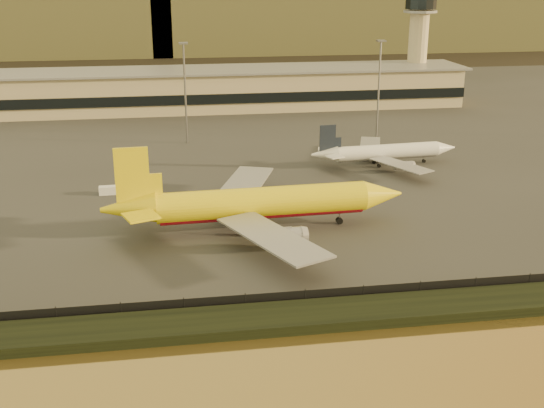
% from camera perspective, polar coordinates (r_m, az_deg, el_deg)
% --- Properties ---
extents(ground, '(900.00, 900.00, 0.00)m').
position_cam_1_polar(ground, '(103.22, 0.23, -5.35)').
color(ground, black).
rests_on(ground, ground).
extents(embankment, '(320.00, 7.00, 1.40)m').
position_cam_1_polar(embankment, '(87.92, 2.01, -9.46)').
color(embankment, black).
rests_on(embankment, ground).
extents(tarmac, '(320.00, 220.00, 0.20)m').
position_cam_1_polar(tarmac, '(193.14, -4.29, 6.27)').
color(tarmac, '#2D2D2D').
rests_on(tarmac, ground).
extents(perimeter_fence, '(300.00, 0.05, 2.20)m').
position_cam_1_polar(perimeter_fence, '(91.11, 1.54, -7.94)').
color(perimeter_fence, black).
rests_on(perimeter_fence, tarmac).
extents(terminal_building, '(202.00, 25.00, 12.60)m').
position_cam_1_polar(terminal_building, '(221.36, -8.81, 9.36)').
color(terminal_building, tan).
rests_on(terminal_building, tarmac).
extents(control_tower, '(11.20, 11.20, 35.50)m').
position_cam_1_polar(control_tower, '(240.31, 12.16, 13.63)').
color(control_tower, tan).
rests_on(control_tower, tarmac).
extents(apron_light_masts, '(152.20, 12.20, 25.40)m').
position_cam_1_polar(apron_light_masts, '(172.57, 1.20, 10.06)').
color(apron_light_masts, slate).
rests_on(apron_light_masts, tarmac).
extents(dhl_cargo_jet, '(52.04, 51.02, 15.56)m').
position_cam_1_polar(dhl_cargo_jet, '(115.84, -1.25, -0.00)').
color(dhl_cargo_jet, yellow).
rests_on(dhl_cargo_jet, tarmac).
extents(white_narrowbody_jet, '(34.92, 34.00, 10.03)m').
position_cam_1_polar(white_narrowbody_jet, '(157.53, 9.42, 4.29)').
color(white_narrowbody_jet, white).
rests_on(white_narrowbody_jet, tarmac).
extents(gse_vehicle_yellow, '(3.89, 2.39, 1.63)m').
position_cam_1_polar(gse_vehicle_yellow, '(134.92, 0.87, 1.07)').
color(gse_vehicle_yellow, yellow).
rests_on(gse_vehicle_yellow, tarmac).
extents(gse_vehicle_white, '(3.71, 1.79, 1.64)m').
position_cam_1_polar(gse_vehicle_white, '(139.36, -13.53, 1.13)').
color(gse_vehicle_white, white).
rests_on(gse_vehicle_white, tarmac).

